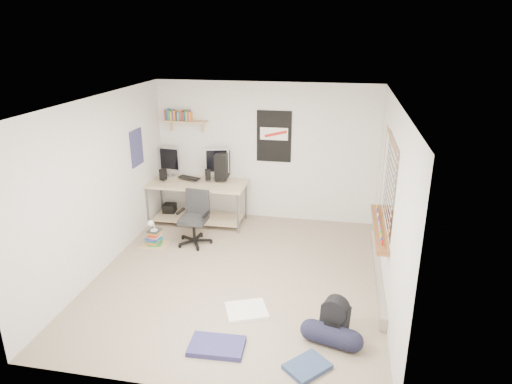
% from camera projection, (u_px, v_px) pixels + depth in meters
% --- Properties ---
extents(floor, '(4.00, 4.50, 0.01)m').
position_uv_depth(floor, '(239.00, 276.00, 6.57)').
color(floor, gray).
rests_on(floor, ground).
extents(ceiling, '(4.00, 4.50, 0.01)m').
position_uv_depth(ceiling, '(236.00, 101.00, 5.72)').
color(ceiling, white).
rests_on(ceiling, ground).
extents(back_wall, '(4.00, 0.01, 2.50)m').
position_uv_depth(back_wall, '(266.00, 152.00, 8.23)').
color(back_wall, silver).
rests_on(back_wall, ground).
extents(left_wall, '(0.01, 4.50, 2.50)m').
position_uv_depth(left_wall, '(101.00, 185.00, 6.50)').
color(left_wall, silver).
rests_on(left_wall, ground).
extents(right_wall, '(0.01, 4.50, 2.50)m').
position_uv_depth(right_wall, '(391.00, 205.00, 5.79)').
color(right_wall, silver).
rests_on(right_wall, ground).
extents(desk, '(1.82, 0.89, 0.81)m').
position_uv_depth(desk, '(198.00, 204.00, 8.25)').
color(desk, '#D0B890').
rests_on(desk, floor).
extents(monitor_left, '(0.40, 0.14, 0.43)m').
position_uv_depth(monitor_left, '(170.00, 163.00, 8.38)').
color(monitor_left, '#B7B8BD').
rests_on(monitor_left, desk).
extents(monitor_right, '(0.42, 0.21, 0.45)m').
position_uv_depth(monitor_right, '(218.00, 165.00, 8.21)').
color(monitor_right, '#A8A7AC').
rests_on(monitor_right, desk).
extents(pc_tower, '(0.24, 0.45, 0.46)m').
position_uv_depth(pc_tower, '(222.00, 165.00, 8.20)').
color(pc_tower, black).
rests_on(pc_tower, desk).
extents(keyboard, '(0.43, 0.27, 0.02)m').
position_uv_depth(keyboard, '(189.00, 178.00, 8.22)').
color(keyboard, black).
rests_on(keyboard, desk).
extents(speaker_left, '(0.12, 0.12, 0.20)m').
position_uv_depth(speaker_left, '(163.00, 175.00, 8.10)').
color(speaker_left, black).
rests_on(speaker_left, desk).
extents(speaker_right, '(0.12, 0.12, 0.19)m').
position_uv_depth(speaker_right, '(208.00, 175.00, 8.11)').
color(speaker_right, black).
rests_on(speaker_right, desk).
extents(office_chair, '(0.65, 0.65, 0.89)m').
position_uv_depth(office_chair, '(193.00, 216.00, 7.39)').
color(office_chair, '#232325').
rests_on(office_chair, floor).
extents(wall_shelf, '(0.80, 0.22, 0.24)m').
position_uv_depth(wall_shelf, '(186.00, 121.00, 8.20)').
color(wall_shelf, tan).
rests_on(wall_shelf, back_wall).
extents(poster_back_wall, '(0.62, 0.03, 0.92)m').
position_uv_depth(poster_back_wall, '(274.00, 137.00, 8.08)').
color(poster_back_wall, black).
rests_on(poster_back_wall, back_wall).
extents(poster_left_wall, '(0.02, 0.42, 0.60)m').
position_uv_depth(poster_left_wall, '(137.00, 148.00, 7.52)').
color(poster_left_wall, navy).
rests_on(poster_left_wall, left_wall).
extents(window, '(0.10, 1.50, 1.26)m').
position_uv_depth(window, '(386.00, 182.00, 6.01)').
color(window, brown).
rests_on(window, right_wall).
extents(baseboard_heater, '(0.08, 2.50, 0.18)m').
position_uv_depth(baseboard_heater, '(377.00, 273.00, 6.47)').
color(baseboard_heater, '#B7B2A8').
rests_on(baseboard_heater, floor).
extents(backpack, '(0.37, 0.32, 0.41)m').
position_uv_depth(backpack, '(334.00, 323.00, 5.19)').
color(backpack, black).
rests_on(backpack, floor).
extents(duffel_bag, '(0.31, 0.31, 0.49)m').
position_uv_depth(duffel_bag, '(331.00, 334.00, 5.09)').
color(duffel_bag, black).
rests_on(duffel_bag, floor).
extents(tshirt, '(0.63, 0.58, 0.04)m').
position_uv_depth(tshirt, '(246.00, 311.00, 5.72)').
color(tshirt, white).
rests_on(tshirt, floor).
extents(jeans_a, '(0.62, 0.41, 0.07)m').
position_uv_depth(jeans_a, '(217.00, 346.00, 5.07)').
color(jeans_a, navy).
rests_on(jeans_a, floor).
extents(jeans_b, '(0.54, 0.54, 0.05)m').
position_uv_depth(jeans_b, '(307.00, 367.00, 4.77)').
color(jeans_b, navy).
rests_on(jeans_b, floor).
extents(book_stack, '(0.51, 0.46, 0.29)m').
position_uv_depth(book_stack, '(154.00, 237.00, 7.45)').
color(book_stack, brown).
rests_on(book_stack, floor).
extents(desk_lamp, '(0.12, 0.19, 0.19)m').
position_uv_depth(desk_lamp, '(153.00, 224.00, 7.35)').
color(desk_lamp, silver).
rests_on(desk_lamp, book_stack).
extents(subwoofer, '(0.25, 0.25, 0.25)m').
position_uv_depth(subwoofer, '(170.00, 210.00, 8.54)').
color(subwoofer, black).
rests_on(subwoofer, floor).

